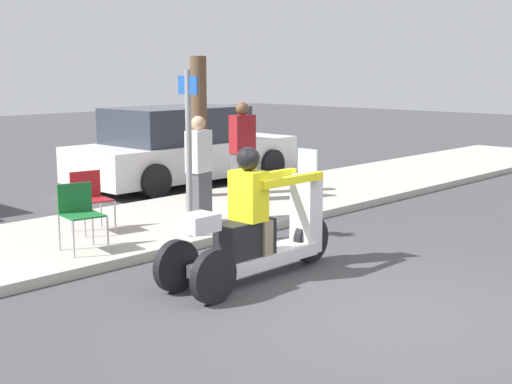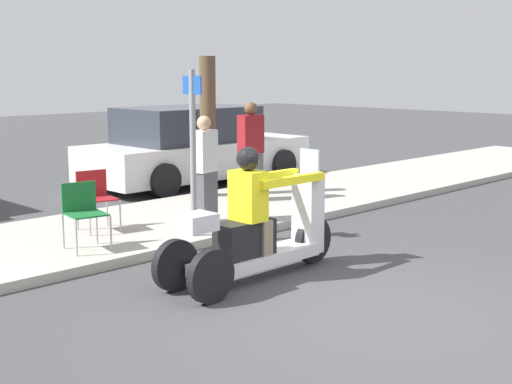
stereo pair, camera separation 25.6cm
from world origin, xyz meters
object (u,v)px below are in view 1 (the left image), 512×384
Objects in this scene: street_sign at (189,147)px; folding_chair_set_back at (89,195)px; spectator_near_curb at (199,172)px; folding_chair_curbside at (79,210)px; motorcycle_trike at (256,232)px; parked_car_lot_far at (183,148)px; tree_trunk at (199,127)px; spectator_by_tree at (242,153)px.

folding_chair_set_back is at bearing 120.29° from street_sign.
spectator_near_curb is 1.89× the size of folding_chair_curbside.
parked_car_lot_far is at bearing 55.86° from motorcycle_trike.
folding_chair_set_back is at bearing -145.89° from parked_car_lot_far.
spectator_near_curb is at bearing 38.73° from street_sign.
tree_trunk is 3.07m from street_sign.
folding_chair_curbside is at bearing -178.59° from spectator_near_curb.
motorcycle_trike reaches higher than folding_chair_set_back.
spectator_near_curb is at bearing -28.93° from folding_chair_set_back.
folding_chair_curbside is at bearing 112.31° from motorcycle_trike.
spectator_near_curb reaches higher than folding_chair_set_back.
street_sign reaches higher than motorcycle_trike.
motorcycle_trike is 1.95m from street_sign.
street_sign is (0.52, 1.71, 0.78)m from motorcycle_trike.
spectator_near_curb is 0.71× the size of street_sign.
parked_car_lot_far is 2.20× the size of street_sign.
folding_chair_set_back is at bearing 94.04° from motorcycle_trike.
parked_car_lot_far is at bearing 69.74° from spectator_by_tree.
spectator_by_tree reaches higher than folding_chair_set_back.
tree_trunk is at bearing 45.36° from street_sign.
motorcycle_trike is 2.33m from folding_chair_curbside.
spectator_near_curb is 0.92m from street_sign.
spectator_near_curb is 1.89× the size of folding_chair_set_back.
folding_chair_curbside and folding_chair_set_back have the same top height.
spectator_near_curb is 0.32× the size of parked_car_lot_far.
spectator_by_tree is at bearing -110.26° from parked_car_lot_far.
folding_chair_curbside is 4.03m from tree_trunk.
tree_trunk is (-1.20, -1.83, 0.59)m from parked_car_lot_far.
folding_chair_curbside is 1.00× the size of folding_chair_set_back.
parked_car_lot_far is (0.99, 2.67, -0.18)m from spectator_by_tree.
folding_chair_set_back is (-1.35, 0.75, -0.24)m from spectator_near_curb.
street_sign is at bearing -150.50° from spectator_by_tree.
spectator_by_tree is 2.03× the size of folding_chair_set_back.
folding_chair_set_back is at bearing 49.67° from folding_chair_curbside.
folding_chair_set_back is 0.17× the size of parked_car_lot_far.
street_sign is (-2.37, -1.34, 0.39)m from spectator_by_tree.
spectator_by_tree is at bearing 1.77° from folding_chair_set_back.
folding_chair_set_back is at bearing 151.07° from spectator_near_curb.
parked_car_lot_far is 2.00× the size of tree_trunk.
spectator_by_tree is at bearing 13.29° from folding_chair_curbside.
spectator_near_curb is at bearing 62.61° from motorcycle_trike.
tree_trunk is (3.56, 1.74, 0.71)m from folding_chair_curbside.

